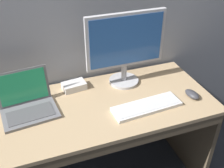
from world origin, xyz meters
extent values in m
cube|color=tan|center=(0.00, 0.00, 0.77)|extent=(1.54, 0.68, 0.03)
cube|color=brown|center=(0.75, 0.00, 0.38)|extent=(0.03, 0.62, 0.75)
cube|color=brown|center=(0.00, -0.32, 0.72)|extent=(1.48, 0.02, 0.07)
cube|color=slate|center=(-0.41, 0.04, 0.79)|extent=(0.35, 0.25, 0.02)
cube|color=#505054|center=(-0.41, 0.03, 0.80)|extent=(0.29, 0.17, 0.00)
cube|color=slate|center=(-0.42, 0.17, 0.91)|extent=(0.33, 0.08, 0.22)
cube|color=#23935B|center=(-0.42, 0.17, 0.91)|extent=(0.29, 0.07, 0.20)
cylinder|color=#B7B7BC|center=(0.27, 0.20, 0.79)|extent=(0.21, 0.21, 0.02)
cylinder|color=#B7B7BC|center=(0.27, 0.20, 0.87)|extent=(0.04, 0.04, 0.13)
cube|color=#B7B7BC|center=(0.27, 0.18, 1.12)|extent=(0.55, 0.03, 0.37)
cube|color=#28569E|center=(0.27, 0.16, 1.12)|extent=(0.50, 0.00, 0.34)
cube|color=white|center=(0.29, -0.14, 0.79)|extent=(0.46, 0.17, 0.02)
cube|color=silver|center=(0.29, -0.14, 0.80)|extent=(0.43, 0.14, 0.00)
ellipsoid|color=#38383D|center=(0.63, -0.13, 0.80)|extent=(0.08, 0.13, 0.04)
cube|color=silver|center=(-0.09, 0.23, 0.80)|extent=(0.17, 0.12, 0.05)
camera|label=1|loc=(-0.38, -1.35, 1.87)|focal=43.85mm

